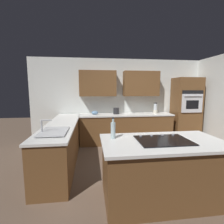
{
  "coord_description": "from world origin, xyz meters",
  "views": [
    {
      "loc": [
        1.17,
        3.23,
        1.65
      ],
      "look_at": [
        0.62,
        -1.09,
        1.06
      ],
      "focal_mm": 26.73,
      "sensor_mm": 36.0,
      "label": 1
    }
  ],
  "objects": [
    {
      "name": "countertop_side",
      "position": [
        1.82,
        -0.55,
        0.88
      ],
      "size": [
        0.64,
        2.94,
        0.04
      ],
      "primitive_type": "cube",
      "color": "silver",
      "rests_on": "lower_cabinets_side"
    },
    {
      "name": "wall_oven",
      "position": [
        -1.85,
        -1.72,
        1.01
      ],
      "size": [
        0.8,
        0.66,
        2.01
      ],
      "color": "brown",
      "rests_on": "ground"
    },
    {
      "name": "oil_bottle",
      "position": [
        0.84,
        0.77,
        1.03
      ],
      "size": [
        0.07,
        0.07,
        0.33
      ],
      "color": "silver",
      "rests_on": "island_top"
    },
    {
      "name": "wall_back",
      "position": [
        0.07,
        -2.04,
        1.44
      ],
      "size": [
        6.0,
        0.44,
        2.6
      ],
      "color": "silver",
      "rests_on": "ground"
    },
    {
      "name": "island_base",
      "position": [
        0.12,
        0.98,
        0.43
      ],
      "size": [
        1.73,
        0.92,
        0.86
      ],
      "primitive_type": "cube",
      "color": "brown",
      "rests_on": "ground"
    },
    {
      "name": "ground_plane",
      "position": [
        0.0,
        0.0,
        0.0
      ],
      "size": [
        14.0,
        14.0,
        0.0
      ],
      "primitive_type": "plane",
      "color": "brown"
    },
    {
      "name": "kettle",
      "position": [
        0.4,
        -1.77,
        0.99
      ],
      "size": [
        0.18,
        0.18,
        0.19
      ],
      "primitive_type": "cylinder",
      "color": "#262628",
      "rests_on": "countertop_back"
    },
    {
      "name": "lower_cabinets_back",
      "position": [
        0.1,
        -1.72,
        0.43
      ],
      "size": [
        2.8,
        0.6,
        0.86
      ],
      "primitive_type": "cube",
      "color": "brown",
      "rests_on": "ground"
    },
    {
      "name": "countertop_back",
      "position": [
        0.1,
        -1.72,
        0.88
      ],
      "size": [
        2.84,
        0.64,
        0.04
      ],
      "primitive_type": "cube",
      "color": "silver",
      "rests_on": "lower_cabinets_back"
    },
    {
      "name": "mixing_bowl",
      "position": [
        1.05,
        -1.77,
        0.95
      ],
      "size": [
        0.2,
        0.2,
        0.11
      ],
      "primitive_type": "ellipsoid",
      "color": "#668CB2",
      "rests_on": "countertop_back"
    },
    {
      "name": "sink_unit",
      "position": [
        1.83,
        0.28,
        0.92
      ],
      "size": [
        0.46,
        0.7,
        0.23
      ],
      "color": "#515456",
      "rests_on": "countertop_side"
    },
    {
      "name": "cooktop",
      "position": [
        0.12,
        0.97,
        0.91
      ],
      "size": [
        0.76,
        0.56,
        0.03
      ],
      "color": "black",
      "rests_on": "island_top"
    },
    {
      "name": "island_top",
      "position": [
        0.12,
        0.98,
        0.88
      ],
      "size": [
        1.81,
        1.0,
        0.04
      ],
      "primitive_type": "cube",
      "color": "silver",
      "rests_on": "island_base"
    },
    {
      "name": "lower_cabinets_side",
      "position": [
        1.82,
        -0.55,
        0.43
      ],
      "size": [
        0.6,
        2.9,
        0.86
      ],
      "primitive_type": "cube",
      "color": "brown",
      "rests_on": "ground"
    },
    {
      "name": "blender",
      "position": [
        -0.85,
        -1.77,
        1.04
      ],
      "size": [
        0.15,
        0.15,
        0.33
      ],
      "color": "beige",
      "rests_on": "countertop_back"
    }
  ]
}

